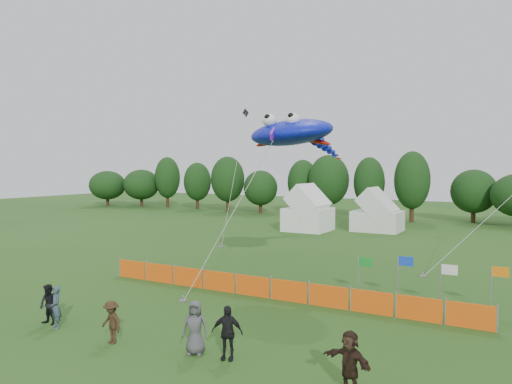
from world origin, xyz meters
The scene contains 15 objects.
ground centered at (0.00, 0.00, 0.00)m, with size 160.00×160.00×0.00m, color #234C16.
treeline centered at (1.61, 44.93, 4.18)m, with size 104.57×8.78×8.36m.
tent_left centered at (-8.18, 30.79, 1.88)m, with size 4.22×4.22×3.72m.
tent_right centered at (-2.10, 33.90, 1.65)m, with size 4.64×3.71×3.28m.
barrier_fence centered at (0.50, 6.52, 0.50)m, with size 19.90×0.06×1.00m.
flag_row centered at (7.18, 9.11, 1.40)m, with size 6.73×0.64×2.18m.
spectator_a centered at (-4.82, -1.59, 0.84)m, with size 0.61×0.40×1.68m, color #334656.
spectator_b centered at (-5.44, -1.45, 0.82)m, with size 0.80×0.62×1.64m, color black.
spectator_c centered at (-1.65, -1.72, 0.78)m, with size 1.00×0.58×1.55m, color #342215.
spectator_d centered at (2.83, -0.91, 0.91)m, with size 1.06×0.44×1.82m, color black.
spectator_e centered at (1.62, -1.05, 0.92)m, with size 0.90×0.59×1.84m, color #46464A.
spectator_f centered at (7.18, -1.24, 0.89)m, with size 1.65×0.53×1.78m, color black.
stingray_kite centered at (0.05, 10.14, 8.20)m, with size 6.78×13.20×9.21m.
small_kite_white centered at (9.82, 20.76, 4.12)m, with size 6.37×8.86×6.66m.
small_kite_dark centered at (-10.90, 21.58, 6.19)m, with size 2.18×6.79×11.66m.
Camera 1 is at (11.74, -14.60, 6.44)m, focal length 35.00 mm.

